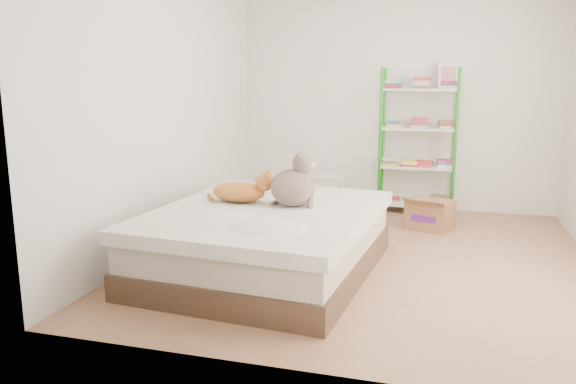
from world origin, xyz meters
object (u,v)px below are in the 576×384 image
(orange_cat, at_px, (239,189))
(shelf_unit, at_px, (418,142))
(white_bin, at_px, (328,192))
(bed, at_px, (266,240))
(grey_cat, at_px, (293,180))
(cardboard_box, at_px, (430,215))

(orange_cat, bearing_deg, shelf_unit, 56.43)
(orange_cat, relative_size, white_bin, 1.32)
(bed, bearing_deg, orange_cat, 155.83)
(orange_cat, relative_size, shelf_unit, 0.32)
(grey_cat, relative_size, cardboard_box, 0.83)
(grey_cat, relative_size, shelf_unit, 0.26)
(orange_cat, bearing_deg, bed, -31.83)
(shelf_unit, distance_m, cardboard_box, 1.03)
(bed, height_order, cardboard_box, bed)
(grey_cat, height_order, white_bin, grey_cat)
(orange_cat, height_order, cardboard_box, orange_cat)
(bed, height_order, white_bin, bed)
(cardboard_box, relative_size, white_bin, 1.31)
(orange_cat, xyz_separation_m, shelf_unit, (1.37, 2.31, 0.20))
(grey_cat, distance_m, white_bin, 2.31)
(bed, relative_size, cardboard_box, 4.11)
(bed, bearing_deg, shelf_unit, 71.43)
(bed, distance_m, shelf_unit, 2.76)
(grey_cat, xyz_separation_m, white_bin, (-0.16, 2.24, -0.55))
(bed, xyz_separation_m, grey_cat, (0.19, 0.14, 0.49))
(orange_cat, height_order, shelf_unit, shelf_unit)
(grey_cat, bearing_deg, white_bin, -6.41)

